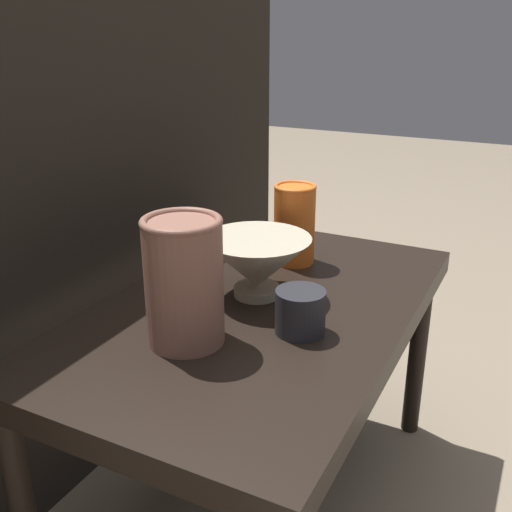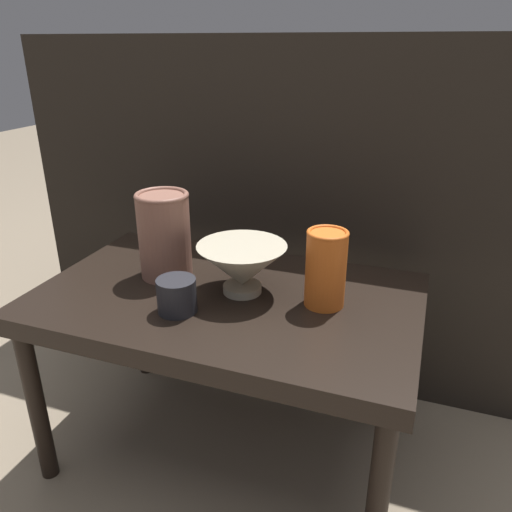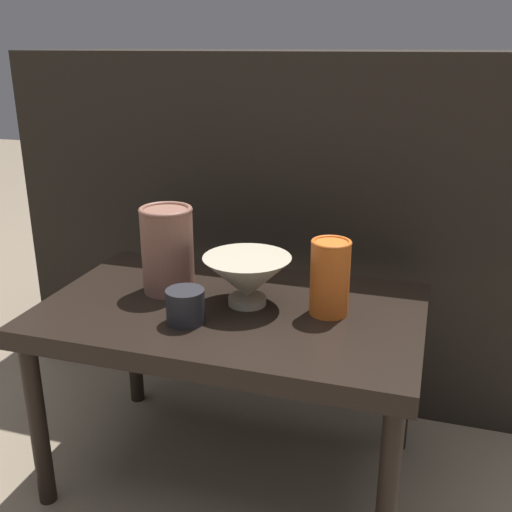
{
  "view_description": "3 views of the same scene",
  "coord_description": "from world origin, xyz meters",
  "px_view_note": "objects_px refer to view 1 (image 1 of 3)",
  "views": [
    {
      "loc": [
        -0.78,
        -0.39,
        0.83
      ],
      "look_at": [
        0.06,
        0.04,
        0.46
      ],
      "focal_mm": 42.0,
      "sensor_mm": 36.0,
      "label": 1
    },
    {
      "loc": [
        0.36,
        -0.82,
        0.87
      ],
      "look_at": [
        0.05,
        0.04,
        0.48
      ],
      "focal_mm": 35.0,
      "sensor_mm": 36.0,
      "label": 2
    },
    {
      "loc": [
        0.37,
        -1.04,
        0.91
      ],
      "look_at": [
        0.04,
        0.04,
        0.51
      ],
      "focal_mm": 42.0,
      "sensor_mm": 36.0,
      "label": 3
    }
  ],
  "objects_px": {
    "bowl": "(257,263)",
    "vase_textured_left": "(184,280)",
    "vase_colorful_right": "(294,223)",
    "cup": "(300,312)"
  },
  "relations": [
    {
      "from": "bowl",
      "to": "vase_colorful_right",
      "type": "relative_size",
      "value": 1.19
    },
    {
      "from": "bowl",
      "to": "vase_textured_left",
      "type": "bearing_deg",
      "value": 173.64
    },
    {
      "from": "bowl",
      "to": "vase_textured_left",
      "type": "relative_size",
      "value": 0.97
    },
    {
      "from": "vase_textured_left",
      "to": "vase_colorful_right",
      "type": "xyz_separation_m",
      "value": [
        0.35,
        -0.01,
        -0.02
      ]
    },
    {
      "from": "vase_colorful_right",
      "to": "cup",
      "type": "distance_m",
      "value": 0.28
    },
    {
      "from": "bowl",
      "to": "cup",
      "type": "distance_m",
      "value": 0.14
    },
    {
      "from": "bowl",
      "to": "vase_textured_left",
      "type": "height_order",
      "value": "vase_textured_left"
    },
    {
      "from": "bowl",
      "to": "vase_colorful_right",
      "type": "bearing_deg",
      "value": 2.01
    },
    {
      "from": "cup",
      "to": "vase_textured_left",
      "type": "bearing_deg",
      "value": 125.79
    },
    {
      "from": "vase_textured_left",
      "to": "bowl",
      "type": "bearing_deg",
      "value": -6.36
    }
  ]
}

